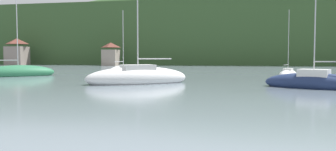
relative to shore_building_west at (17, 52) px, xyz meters
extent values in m
cube|color=#38562D|center=(48.79, 31.31, 4.76)|extent=(352.00, 50.63, 15.89)
ellipsoid|color=#38562D|center=(81.03, 43.97, 2.38)|extent=(246.40, 35.44, 44.21)
cube|color=gray|center=(0.00, 0.00, -0.91)|extent=(4.54, 4.01, 4.55)
pyramid|color=brown|center=(0.00, 0.00, 2.67)|extent=(4.77, 4.21, 1.40)
cube|color=gray|center=(24.39, -0.35, -1.34)|extent=(3.35, 3.32, 3.69)
pyramid|color=brown|center=(24.39, -0.35, 1.58)|extent=(3.51, 3.48, 1.16)
ellipsoid|color=white|center=(40.49, -39.10, -2.80)|extent=(2.72, 6.37, 1.69)
cylinder|color=#B7B7BC|center=(40.49, -39.10, 0.83)|extent=(0.07, 0.07, 6.33)
cylinder|color=#ADADB2|center=(40.35, -40.10, -1.58)|extent=(0.34, 2.00, 0.07)
ellipsoid|color=#2D754C|center=(29.12, -41.35, -2.80)|extent=(7.28, 7.28, 1.68)
cylinder|color=#B7B7BC|center=(29.12, -41.35, 1.47)|extent=(0.09, 0.09, 7.63)
cylinder|color=#ADADB2|center=(27.96, -42.52, -1.43)|extent=(2.39, 2.39, 0.08)
ellipsoid|color=navy|center=(57.86, -50.02, -2.86)|extent=(7.01, 4.67, 1.45)
cylinder|color=#B7B7BC|center=(57.86, -50.02, 2.14)|extent=(0.08, 0.08, 9.21)
cylinder|color=#ADADB2|center=(58.99, -50.52, -1.35)|extent=(2.28, 1.06, 0.07)
cube|color=silver|center=(57.86, -50.02, -2.17)|extent=(2.38, 2.19, 0.58)
ellipsoid|color=white|center=(58.04, -37.24, -2.94)|extent=(3.02, 4.94, 1.05)
cylinder|color=#B7B7BC|center=(58.04, -37.24, 0.60)|extent=(0.06, 0.06, 6.50)
cylinder|color=#ADADB2|center=(57.68, -38.22, -1.87)|extent=(0.75, 1.98, 0.05)
cube|color=silver|center=(58.04, -37.24, -2.46)|extent=(1.21, 1.39, 0.38)
ellipsoid|color=white|center=(44.87, -48.44, -2.76)|extent=(8.51, 7.11, 1.87)
cylinder|color=#B7B7BC|center=(44.87, -48.44, 2.10)|extent=(0.10, 0.10, 8.69)
cylinder|color=#ADADB2|center=(46.08, -47.59, -1.20)|extent=(2.47, 1.77, 0.09)
cube|color=silver|center=(44.87, -48.44, -1.96)|extent=(3.11, 2.93, 0.57)
camera|label=1|loc=(52.53, -74.77, -0.99)|focal=36.34mm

